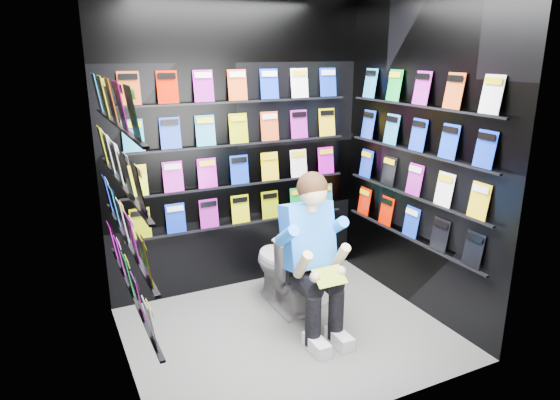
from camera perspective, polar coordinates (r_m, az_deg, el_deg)
name	(u,v)px	position (r m, az deg, el deg)	size (l,w,h in m)	color
floor	(288,333)	(4.08, 0.89, -14.94)	(2.40, 2.40, 0.00)	slate
wall_back	(238,149)	(4.47, -4.86, 5.80)	(2.40, 0.04, 2.60)	black
wall_front	(372,212)	(2.75, 10.46, -1.32)	(2.40, 0.04, 2.60)	black
wall_left	(115,193)	(3.23, -18.36, 0.77)	(0.04, 2.00, 2.60)	black
wall_right	(419,158)	(4.24, 15.64, 4.66)	(0.04, 2.00, 2.60)	black
comics_back	(239,149)	(4.44, -4.72, 5.80)	(2.10, 0.06, 1.37)	#CD4D1D
comics_left	(120,192)	(3.23, -17.85, 0.92)	(0.06, 1.70, 1.37)	#CD4D1D
comics_right	(417,158)	(4.22, 15.34, 4.69)	(0.06, 1.70, 1.37)	#CD4D1D
toilet	(284,266)	(4.32, 0.50, -7.55)	(0.42, 0.75, 0.73)	white
longbox	(308,282)	(4.54, 3.23, -9.38)	(0.21, 0.39, 0.29)	white
longbox_lid	(308,266)	(4.48, 3.27, -7.54)	(0.23, 0.41, 0.03)	white
reader	(306,236)	(3.85, 3.04, -4.18)	(0.52, 0.76, 1.39)	#2C7BF0
held_comic	(330,276)	(3.65, 5.68, -8.69)	(0.24, 0.01, 0.16)	green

